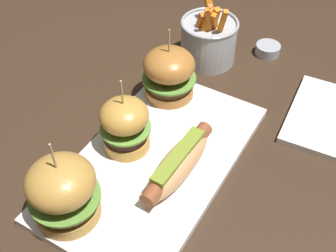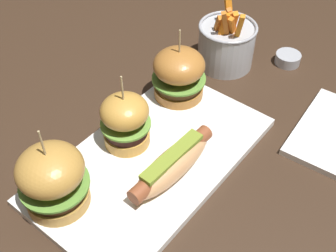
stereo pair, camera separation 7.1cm
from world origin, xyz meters
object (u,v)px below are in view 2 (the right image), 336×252
(slider_left, at_px, (53,178))
(sauce_ramekin, at_px, (288,58))
(fries_bucket, at_px, (226,44))
(slider_center, at_px, (127,119))
(hot_dog, at_px, (172,164))
(platter_main, at_px, (153,159))
(slider_right, at_px, (179,74))

(slider_left, distance_m, sauce_ramekin, 0.56)
(fries_bucket, distance_m, sauce_ramekin, 0.14)
(slider_center, bearing_deg, hot_dog, -96.41)
(slider_left, bearing_deg, platter_main, -19.22)
(fries_bucket, bearing_deg, slider_center, -179.84)
(slider_right, distance_m, fries_bucket, 0.15)
(slider_left, height_order, sauce_ramekin, slider_left)
(slider_left, distance_m, fries_bucket, 0.46)
(platter_main, height_order, sauce_ramekin, sauce_ramekin)
(slider_center, relative_size, sauce_ramekin, 2.68)
(fries_bucket, relative_size, sauce_ramekin, 2.71)
(hot_dog, height_order, sauce_ramekin, hot_dog)
(hot_dog, distance_m, sauce_ramekin, 0.40)
(slider_right, bearing_deg, sauce_ramekin, -24.81)
(slider_center, xyz_separation_m, slider_right, (0.15, 0.01, 0.00))
(sauce_ramekin, bearing_deg, platter_main, 173.21)
(slider_left, bearing_deg, fries_bucket, 0.40)
(sauce_ramekin, bearing_deg, slider_right, 155.19)
(fries_bucket, bearing_deg, hot_dog, -161.51)
(hot_dog, xyz_separation_m, slider_left, (-0.15, 0.10, 0.03))
(platter_main, height_order, fries_bucket, fries_bucket)
(slider_left, height_order, slider_center, slider_left)
(platter_main, height_order, slider_right, slider_right)
(slider_left, xyz_separation_m, slider_right, (0.31, 0.01, -0.00))
(platter_main, bearing_deg, sauce_ramekin, -6.79)
(slider_center, bearing_deg, platter_main, -93.97)
(hot_dog, xyz_separation_m, sauce_ramekin, (0.40, 0.00, -0.03))
(fries_bucket, bearing_deg, slider_left, -179.60)
(platter_main, xyz_separation_m, slider_right, (0.15, 0.06, 0.06))
(hot_dog, distance_m, slider_center, 0.11)
(hot_dog, relative_size, fries_bucket, 1.25)
(platter_main, xyz_separation_m, sauce_ramekin, (0.39, -0.05, 0.00))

